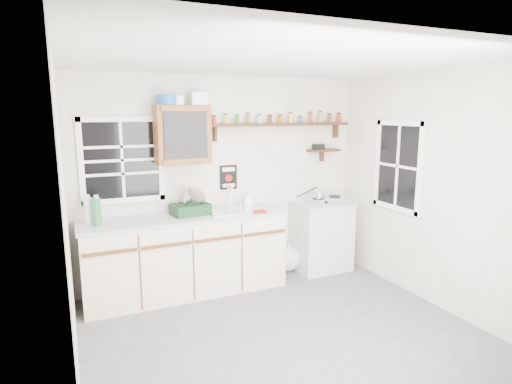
{
  "coord_description": "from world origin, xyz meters",
  "views": [
    {
      "loc": [
        -1.77,
        -3.31,
        2.09
      ],
      "look_at": [
        -0.04,
        0.55,
        1.28
      ],
      "focal_mm": 30.0,
      "sensor_mm": 36.0,
      "label": 1
    }
  ],
  "objects_px": {
    "hotplate": "(327,200)",
    "spice_shelf": "(281,123)",
    "upper_cabinet": "(182,135)",
    "main_cabinet": "(186,255)",
    "dish_rack": "(192,206)",
    "right_cabinet": "(321,236)"
  },
  "relations": [
    {
      "from": "right_cabinet",
      "to": "spice_shelf",
      "type": "bearing_deg",
      "value": 159.91
    },
    {
      "from": "hotplate",
      "to": "upper_cabinet",
      "type": "bearing_deg",
      "value": -176.77
    },
    {
      "from": "upper_cabinet",
      "to": "hotplate",
      "type": "bearing_deg",
      "value": -4.25
    },
    {
      "from": "right_cabinet",
      "to": "upper_cabinet",
      "type": "distance_m",
      "value": 2.26
    },
    {
      "from": "upper_cabinet",
      "to": "hotplate",
      "type": "distance_m",
      "value": 2.06
    },
    {
      "from": "upper_cabinet",
      "to": "hotplate",
      "type": "xyz_separation_m",
      "value": [
        1.86,
        -0.14,
        -0.88
      ]
    },
    {
      "from": "right_cabinet",
      "to": "upper_cabinet",
      "type": "relative_size",
      "value": 1.4
    },
    {
      "from": "right_cabinet",
      "to": "dish_rack",
      "type": "bearing_deg",
      "value": 179.44
    },
    {
      "from": "main_cabinet",
      "to": "spice_shelf",
      "type": "bearing_deg",
      "value": 9.15
    },
    {
      "from": "hotplate",
      "to": "spice_shelf",
      "type": "bearing_deg",
      "value": 167.57
    },
    {
      "from": "main_cabinet",
      "to": "right_cabinet",
      "type": "height_order",
      "value": "main_cabinet"
    },
    {
      "from": "dish_rack",
      "to": "hotplate",
      "type": "xyz_separation_m",
      "value": [
        1.81,
        -0.04,
        -0.07
      ]
    },
    {
      "from": "dish_rack",
      "to": "right_cabinet",
      "type": "bearing_deg",
      "value": -8.67
    },
    {
      "from": "right_cabinet",
      "to": "hotplate",
      "type": "distance_m",
      "value": 0.49
    },
    {
      "from": "spice_shelf",
      "to": "hotplate",
      "type": "xyz_separation_m",
      "value": [
        0.57,
        -0.21,
        -0.99
      ]
    },
    {
      "from": "main_cabinet",
      "to": "dish_rack",
      "type": "height_order",
      "value": "dish_rack"
    },
    {
      "from": "spice_shelf",
      "to": "dish_rack",
      "type": "bearing_deg",
      "value": -172.13
    },
    {
      "from": "dish_rack",
      "to": "main_cabinet",
      "type": "bearing_deg",
      "value": -162.72
    },
    {
      "from": "right_cabinet",
      "to": "dish_rack",
      "type": "height_order",
      "value": "dish_rack"
    },
    {
      "from": "upper_cabinet",
      "to": "spice_shelf",
      "type": "bearing_deg",
      "value": 3.08
    },
    {
      "from": "main_cabinet",
      "to": "upper_cabinet",
      "type": "bearing_deg",
      "value": 76.32
    },
    {
      "from": "upper_cabinet",
      "to": "spice_shelf",
      "type": "relative_size",
      "value": 0.34
    }
  ]
}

